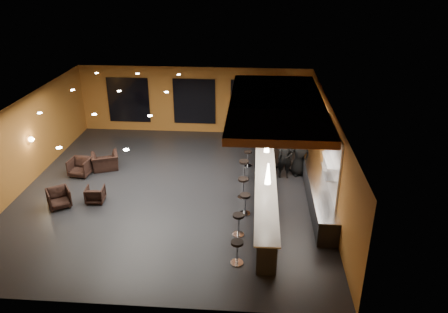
# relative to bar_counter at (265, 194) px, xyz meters

# --- Properties ---
(floor) EXTENTS (12.00, 13.00, 0.10)m
(floor) POSITION_rel_bar_counter_xyz_m (-3.65, 1.00, -0.55)
(floor) COLOR black
(floor) RESTS_ON ground
(ceiling) EXTENTS (12.00, 13.00, 0.10)m
(ceiling) POSITION_rel_bar_counter_xyz_m (-3.65, 1.00, 3.05)
(ceiling) COLOR black
(wall_back) EXTENTS (12.00, 0.10, 3.50)m
(wall_back) POSITION_rel_bar_counter_xyz_m (-3.65, 7.55, 1.25)
(wall_back) COLOR #9D5F23
(wall_back) RESTS_ON floor
(wall_front) EXTENTS (12.00, 0.10, 3.50)m
(wall_front) POSITION_rel_bar_counter_xyz_m (-3.65, -5.55, 1.25)
(wall_front) COLOR #9D5F23
(wall_front) RESTS_ON floor
(wall_left) EXTENTS (0.10, 13.00, 3.50)m
(wall_left) POSITION_rel_bar_counter_xyz_m (-9.70, 1.00, 1.25)
(wall_left) COLOR #9D5F23
(wall_left) RESTS_ON floor
(wall_right) EXTENTS (0.10, 13.00, 3.50)m
(wall_right) POSITION_rel_bar_counter_xyz_m (2.40, 1.00, 1.25)
(wall_right) COLOR #9D5F23
(wall_right) RESTS_ON floor
(wood_soffit) EXTENTS (3.60, 8.00, 0.28)m
(wood_soffit) POSITION_rel_bar_counter_xyz_m (0.35, 2.00, 2.86)
(wood_soffit) COLOR #95502B
(wood_soffit) RESTS_ON ceiling
(window_left) EXTENTS (2.20, 0.06, 2.40)m
(window_left) POSITION_rel_bar_counter_xyz_m (-7.15, 7.44, 1.20)
(window_left) COLOR black
(window_left) RESTS_ON wall_back
(window_center) EXTENTS (2.20, 0.06, 2.40)m
(window_center) POSITION_rel_bar_counter_xyz_m (-3.65, 7.44, 1.20)
(window_center) COLOR black
(window_center) RESTS_ON wall_back
(window_right) EXTENTS (2.20, 0.06, 2.40)m
(window_right) POSITION_rel_bar_counter_xyz_m (-0.65, 7.44, 1.20)
(window_right) COLOR black
(window_right) RESTS_ON wall_back
(tile_backsplash) EXTENTS (0.06, 3.20, 2.40)m
(tile_backsplash) POSITION_rel_bar_counter_xyz_m (2.31, 0.00, 1.50)
(tile_backsplash) COLOR white
(tile_backsplash) RESTS_ON wall_right
(bar_counter) EXTENTS (0.60, 8.00, 1.00)m
(bar_counter) POSITION_rel_bar_counter_xyz_m (0.00, 0.00, 0.00)
(bar_counter) COLOR black
(bar_counter) RESTS_ON floor
(bar_top) EXTENTS (0.78, 8.10, 0.05)m
(bar_top) POSITION_rel_bar_counter_xyz_m (0.00, 0.00, 0.52)
(bar_top) COLOR silver
(bar_top) RESTS_ON bar_counter
(prep_counter) EXTENTS (0.70, 6.00, 0.86)m
(prep_counter) POSITION_rel_bar_counter_xyz_m (2.00, 0.50, -0.07)
(prep_counter) COLOR black
(prep_counter) RESTS_ON floor
(prep_top) EXTENTS (0.72, 6.00, 0.03)m
(prep_top) POSITION_rel_bar_counter_xyz_m (2.00, 0.50, 0.39)
(prep_top) COLOR silver
(prep_top) RESTS_ON prep_counter
(wall_shelf_lower) EXTENTS (0.30, 1.50, 0.03)m
(wall_shelf_lower) POSITION_rel_bar_counter_xyz_m (2.17, -0.20, 1.10)
(wall_shelf_lower) COLOR silver
(wall_shelf_lower) RESTS_ON wall_right
(wall_shelf_upper) EXTENTS (0.30, 1.50, 0.03)m
(wall_shelf_upper) POSITION_rel_bar_counter_xyz_m (2.17, -0.20, 1.55)
(wall_shelf_upper) COLOR silver
(wall_shelf_upper) RESTS_ON wall_right
(column) EXTENTS (0.60, 0.60, 3.50)m
(column) POSITION_rel_bar_counter_xyz_m (0.00, 4.60, 1.25)
(column) COLOR #9D5923
(column) RESTS_ON floor
(wall_sconce) EXTENTS (0.22, 0.22, 0.22)m
(wall_sconce) POSITION_rel_bar_counter_xyz_m (-9.53, 1.50, 1.30)
(wall_sconce) COLOR #FFE5B2
(wall_sconce) RESTS_ON wall_left
(pendant_0) EXTENTS (0.20, 0.20, 0.70)m
(pendant_0) POSITION_rel_bar_counter_xyz_m (0.00, -2.00, 1.85)
(pendant_0) COLOR white
(pendant_0) RESTS_ON wood_soffit
(pendant_1) EXTENTS (0.20, 0.20, 0.70)m
(pendant_1) POSITION_rel_bar_counter_xyz_m (0.00, 0.50, 1.85)
(pendant_1) COLOR white
(pendant_1) RESTS_ON wood_soffit
(pendant_2) EXTENTS (0.20, 0.20, 0.70)m
(pendant_2) POSITION_rel_bar_counter_xyz_m (0.00, 3.00, 1.85)
(pendant_2) COLOR white
(pendant_2) RESTS_ON wood_soffit
(staff_a) EXTENTS (0.65, 0.44, 1.73)m
(staff_a) POSITION_rel_bar_counter_xyz_m (0.84, 2.43, 0.37)
(staff_a) COLOR black
(staff_a) RESTS_ON floor
(staff_b) EXTENTS (1.04, 0.91, 1.82)m
(staff_b) POSITION_rel_bar_counter_xyz_m (0.93, 3.15, 0.41)
(staff_b) COLOR black
(staff_b) RESTS_ON floor
(staff_c) EXTENTS (1.04, 0.81, 1.87)m
(staff_c) POSITION_rel_bar_counter_xyz_m (1.47, 2.74, 0.43)
(staff_c) COLOR black
(staff_c) RESTS_ON floor
(armchair_a) EXTENTS (1.09, 1.09, 0.72)m
(armchair_a) POSITION_rel_bar_counter_xyz_m (-7.67, -0.64, -0.14)
(armchair_a) COLOR black
(armchair_a) RESTS_ON floor
(armchair_b) EXTENTS (0.73, 0.75, 0.63)m
(armchair_b) POSITION_rel_bar_counter_xyz_m (-6.45, -0.18, -0.19)
(armchair_b) COLOR black
(armchair_b) RESTS_ON floor
(armchair_c) EXTENTS (0.91, 0.94, 0.77)m
(armchair_c) POSITION_rel_bar_counter_xyz_m (-7.85, 1.95, -0.11)
(armchair_c) COLOR black
(armchair_c) RESTS_ON floor
(armchair_d) EXTENTS (1.40, 1.32, 0.73)m
(armchair_d) POSITION_rel_bar_counter_xyz_m (-6.99, 2.63, -0.14)
(armchair_d) COLOR black
(armchair_d) RESTS_ON floor
(bar_stool_0) EXTENTS (0.40, 0.40, 0.80)m
(bar_stool_0) POSITION_rel_bar_counter_xyz_m (-0.88, -3.50, 0.01)
(bar_stool_0) COLOR silver
(bar_stool_0) RESTS_ON floor
(bar_stool_1) EXTENTS (0.40, 0.40, 0.80)m
(bar_stool_1) POSITION_rel_bar_counter_xyz_m (-0.91, -1.99, 0.01)
(bar_stool_1) COLOR silver
(bar_stool_1) RESTS_ON floor
(bar_stool_2) EXTENTS (0.41, 0.41, 0.80)m
(bar_stool_2) POSITION_rel_bar_counter_xyz_m (-0.73, -0.64, 0.02)
(bar_stool_2) COLOR silver
(bar_stool_2) RESTS_ON floor
(bar_stool_3) EXTENTS (0.42, 0.42, 0.83)m
(bar_stool_3) POSITION_rel_bar_counter_xyz_m (-0.84, 0.56, 0.03)
(bar_stool_3) COLOR silver
(bar_stool_3) RESTS_ON floor
(bar_stool_4) EXTENTS (0.43, 0.43, 0.85)m
(bar_stool_4) POSITION_rel_bar_counter_xyz_m (-0.86, 2.11, 0.05)
(bar_stool_4) COLOR silver
(bar_stool_4) RESTS_ON floor
(bar_stool_5) EXTENTS (0.37, 0.37, 0.72)m
(bar_stool_5) POSITION_rel_bar_counter_xyz_m (-0.73, 3.41, -0.04)
(bar_stool_5) COLOR silver
(bar_stool_5) RESTS_ON floor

